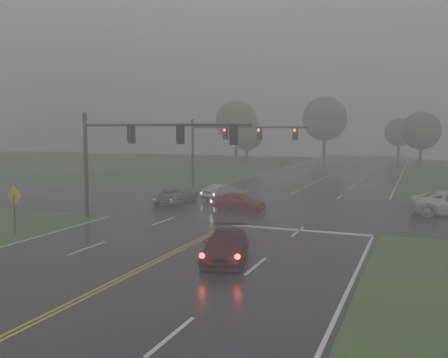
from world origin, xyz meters
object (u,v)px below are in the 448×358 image
at_px(sedan_red, 239,211).
at_px(car_grey, 177,203).
at_px(signal_gantry_far, 226,141).
at_px(sedan_silver, 222,199).
at_px(sedan_maroon, 226,261).
at_px(signal_gantry_near, 132,145).

xyz_separation_m(sedan_red, car_grey, (-5.90, 1.45, 0.00)).
xyz_separation_m(sedan_red, signal_gantry_far, (-5.28, 10.80, 4.91)).
distance_m(sedan_red, sedan_silver, 6.08).
bearing_deg(sedan_maroon, sedan_silver, 97.36).
relative_size(sedan_silver, signal_gantry_near, 0.32).
height_order(sedan_silver, car_grey, car_grey).
bearing_deg(signal_gantry_near, sedan_maroon, -37.28).
height_order(sedan_red, signal_gantry_far, signal_gantry_far).
height_order(sedan_silver, signal_gantry_near, signal_gantry_near).
height_order(sedan_red, car_grey, sedan_red).
relative_size(sedan_red, signal_gantry_near, 0.34).
height_order(sedan_maroon, car_grey, sedan_maroon).
distance_m(sedan_red, car_grey, 6.07).
relative_size(sedan_silver, signal_gantry_far, 0.33).
bearing_deg(sedan_red, car_grey, 77.57).
distance_m(sedan_maroon, sedan_red, 14.16).
bearing_deg(sedan_silver, car_grey, 74.54).
xyz_separation_m(sedan_silver, car_grey, (-2.53, -3.61, 0.00)).
xyz_separation_m(car_grey, signal_gantry_near, (0.72, -7.76, 5.00)).
xyz_separation_m(sedan_maroon, signal_gantry_far, (-9.54, 24.30, 4.91)).
bearing_deg(sedan_red, signal_gantry_near, 142.04).
distance_m(car_grey, signal_gantry_far, 10.58).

